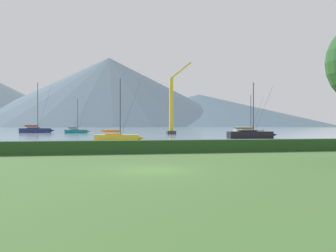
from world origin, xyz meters
name	(u,v)px	position (x,y,z in m)	size (l,w,h in m)	color
ground_plane	(153,170)	(0.00, 0.00, 0.00)	(1000.00, 1000.00, 0.00)	#3D602D
harbor_water	(107,130)	(0.00, 137.00, 0.00)	(320.00, 246.00, 0.00)	gray
hedge_line	(134,147)	(0.00, 11.00, 0.52)	(80.00, 1.20, 1.05)	#284C23
sailboat_slip_1	(76,131)	(-8.93, 80.10, 0.56)	(6.65, 2.27, 9.03)	#19707A
sailboat_slip_2	(117,137)	(-0.38, 31.78, 0.57)	(6.89, 2.56, 8.64)	gold
sailboat_slip_5	(36,130)	(-20.24, 86.95, 0.79)	(9.28, 2.98, 13.90)	navy
sailboat_slip_6	(250,134)	(21.97, 38.59, 0.69)	(8.48, 2.93, 9.28)	black
sailboat_slip_7	(249,131)	(32.25, 63.26, 0.66)	(7.99, 2.43, 9.39)	#9E9EA3
dock_crane	(172,110)	(13.88, 65.26, 5.75)	(5.88, 2.00, 17.15)	#333338
distant_hill_west_ridge	(109,92)	(7.25, 406.06, 39.56)	(306.64, 306.64, 79.12)	#4C6070
distant_hill_central_peak	(199,110)	(116.64, 413.50, 19.49)	(318.25, 318.25, 38.97)	#425666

